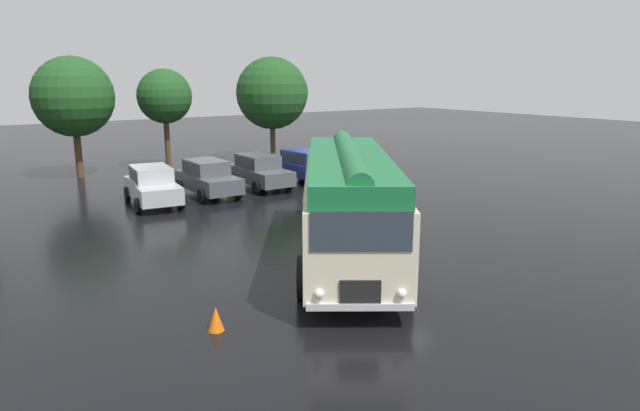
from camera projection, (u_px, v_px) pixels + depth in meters
name	position (u px, v px, depth m)	size (l,w,h in m)	color
ground_plane	(382.00, 261.00, 17.28)	(120.00, 120.00, 0.00)	black
vintage_bus	(348.00, 199.00, 17.04)	(7.68, 9.72, 3.49)	beige
car_near_left	(152.00, 185.00, 24.59)	(2.34, 4.38, 1.66)	#B7BABF
car_mid_left	(208.00, 178.00, 26.43)	(1.96, 4.20, 1.66)	#4C5156
car_mid_right	(259.00, 171.00, 28.24)	(1.97, 4.20, 1.66)	#4C5156
car_far_right	(306.00, 166.00, 29.83)	(2.36, 4.38, 1.66)	navy
tree_left_of_centre	(73.00, 98.00, 30.19)	(4.26, 4.26, 6.50)	#4C3823
tree_centre	(164.00, 96.00, 33.28)	(3.18, 3.18, 5.88)	#4C3823
tree_right_of_centre	(275.00, 93.00, 36.68)	(4.62, 4.61, 6.66)	#4C3823
traffic_cone	(216.00, 319.00, 12.53)	(0.36, 0.36, 0.55)	orange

